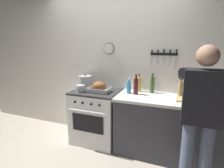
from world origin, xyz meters
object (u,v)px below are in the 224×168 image
object	(u,v)px
stock_pot	(85,82)
saucepan	(80,88)
cutting_board	(190,100)
roasting_pan	(99,87)
bottle_hot_sauce	(202,94)
bottle_wine_red	(136,86)
bottle_olive_oil	(152,85)
stove	(96,116)
bottle_cooking_oil	(139,84)
bottle_vinegar	(180,89)
bottle_dish_soap	(129,87)
person_cook	(201,114)

from	to	relation	value
stock_pot	saucepan	bearing A→B (deg)	-77.32
cutting_board	roasting_pan	bearing A→B (deg)	-179.12
roasting_pan	saucepan	size ratio (longest dim) A/B	2.51
stock_pot	bottle_hot_sauce	size ratio (longest dim) A/B	1.31
bottle_wine_red	bottle_olive_oil	bearing A→B (deg)	38.19
stove	bottle_cooking_oil	size ratio (longest dim) A/B	3.20
cutting_board	bottle_cooking_oil	xyz separation A→B (m)	(-0.77, 0.24, 0.11)
cutting_board	bottle_wine_red	distance (m)	0.78
stove	bottle_olive_oil	distance (m)	1.08
bottle_hot_sauce	bottle_wine_red	bearing A→B (deg)	-175.75
bottle_olive_oil	bottle_vinegar	bearing A→B (deg)	-4.59
bottle_hot_sauce	bottle_dish_soap	size ratio (longest dim) A/B	0.77
stove	stock_pot	xyz separation A→B (m)	(-0.27, 0.13, 0.56)
cutting_board	bottle_olive_oil	size ratio (longest dim) A/B	1.16
saucepan	person_cook	bearing A→B (deg)	-15.28
person_cook	stock_pot	world-z (taller)	person_cook
saucepan	bottle_cooking_oil	size ratio (longest dim) A/B	0.50
stove	bottle_cooking_oil	world-z (taller)	bottle_cooking_oil
roasting_pan	bottle_dish_soap	bearing A→B (deg)	10.51
stock_pot	bottle_dish_soap	world-z (taller)	stock_pot
person_cook	bottle_wine_red	world-z (taller)	person_cook
bottle_cooking_oil	bottle_dish_soap	size ratio (longest dim) A/B	1.18
stove	bottle_olive_oil	world-z (taller)	bottle_olive_oil
roasting_pan	cutting_board	bearing A→B (deg)	0.88
stove	roasting_pan	xyz separation A→B (m)	(0.08, -0.03, 0.52)
stock_pot	bottle_olive_oil	size ratio (longest dim) A/B	0.78
person_cook	bottle_cooking_oil	size ratio (longest dim) A/B	5.90
bottle_wine_red	bottle_hot_sauce	size ratio (longest dim) A/B	1.68
bottle_vinegar	saucepan	bearing A→B (deg)	-167.81
stock_pot	bottle_hot_sauce	distance (m)	1.85
roasting_pan	cutting_board	world-z (taller)	roasting_pan
saucepan	bottle_wine_red	distance (m)	0.89
stove	bottle_olive_oil	size ratio (longest dim) A/B	2.91
bottle_olive_oil	bottle_dish_soap	size ratio (longest dim) A/B	1.30
roasting_pan	bottle_vinegar	distance (m)	1.24
person_cook	bottle_vinegar	world-z (taller)	person_cook
person_cook	cutting_board	world-z (taller)	person_cook
bottle_cooking_oil	bottle_wine_red	xyz separation A→B (m)	(-0.01, -0.18, 0.01)
stove	bottle_dish_soap	bearing A→B (deg)	5.82
cutting_board	bottle_vinegar	distance (m)	0.25
roasting_pan	bottle_vinegar	size ratio (longest dim) A/B	1.36
stock_pot	bottle_vinegar	xyz separation A→B (m)	(1.57, 0.06, 0.00)
saucepan	bottle_olive_oil	size ratio (longest dim) A/B	0.45
roasting_pan	bottle_wine_red	size ratio (longest dim) A/B	1.14
bottle_cooking_oil	saucepan	bearing A→B (deg)	-157.10
saucepan	bottle_vinegar	distance (m)	1.55
bottle_cooking_oil	roasting_pan	bearing A→B (deg)	-156.23
stove	bottle_dish_soap	size ratio (longest dim) A/B	3.78
saucepan	cutting_board	xyz separation A→B (m)	(1.64, 0.13, -0.04)
roasting_pan	cutting_board	distance (m)	1.36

